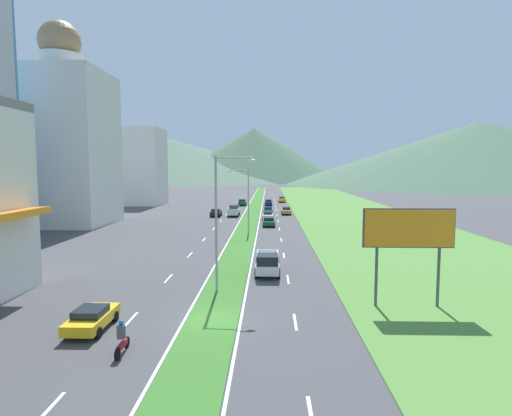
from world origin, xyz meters
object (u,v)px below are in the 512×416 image
object	(u,v)px
car_1	(268,216)
pickup_truck_1	(267,263)
street_lamp_mid	(246,196)
car_8	(268,210)
billboard_roadside	(409,232)
car_7	(92,318)
car_3	(216,212)
car_5	(269,222)
car_0	(286,211)
car_6	(242,202)
pickup_truck_0	(234,211)
motorcycle_rider	(122,340)
street_lamp_near	(220,215)
car_2	(282,199)
car_4	(268,202)

from	to	relation	value
car_1	pickup_truck_1	xyz separation A→B (m)	(0.12, -39.25, 0.20)
street_lamp_mid	car_8	size ratio (longest dim) A/B	2.29
car_1	billboard_roadside	bearing A→B (deg)	11.32
street_lamp_mid	car_7	distance (m)	37.68
car_3	car_5	bearing A→B (deg)	-142.58
car_0	pickup_truck_1	bearing A→B (deg)	-4.26
car_1	pickup_truck_1	distance (m)	39.25
car_3	car_1	bearing A→B (deg)	-118.11
billboard_roadside	car_1	bearing A→B (deg)	101.32
car_6	pickup_truck_0	xyz separation A→B (m)	(-0.19, -23.31, 0.18)
pickup_truck_0	pickup_truck_1	distance (m)	46.24
car_3	car_5	world-z (taller)	car_3
car_3	car_8	xyz separation A→B (m)	(10.15, 5.20, -0.05)
car_6	motorcycle_rider	bearing A→B (deg)	179.55
car_6	street_lamp_mid	bearing A→B (deg)	-175.68
car_1	car_6	xyz separation A→B (m)	(-6.50, 29.79, 0.02)
car_7	pickup_truck_1	size ratio (longest dim) A/B	0.78
pickup_truck_0	car_6	bearing A→B (deg)	-0.48
street_lamp_mid	car_7	xyz separation A→B (m)	(-7.00, -36.73, -4.65)
street_lamp_near	car_6	distance (m)	74.79
street_lamp_mid	car_3	size ratio (longest dim) A/B	2.16
street_lamp_near	car_0	size ratio (longest dim) A/B	2.44
street_lamp_near	pickup_truck_1	distance (m)	8.17
car_1	car_6	size ratio (longest dim) A/B	0.98
car_3	car_7	distance (m)	57.88
car_8	car_2	bearing A→B (deg)	172.83
car_5	street_lamp_near	bearing A→B (deg)	-5.67
car_5	car_3	bearing A→B (deg)	-142.58
car_4	car_7	distance (m)	82.67
car_6	car_0	bearing A→B (deg)	-153.28
car_7	pickup_truck_0	distance (m)	59.07
street_lamp_mid	car_2	distance (m)	56.59
pickup_truck_0	motorcycle_rider	bearing A→B (deg)	179.56
car_3	car_7	xyz separation A→B (m)	(0.03, -57.88, -0.07)
car_3	car_4	size ratio (longest dim) A/B	1.01
street_lamp_mid	motorcycle_rider	bearing A→B (deg)	-95.88
car_5	street_lamp_mid	bearing A→B (deg)	-23.27
car_0	car_4	size ratio (longest dim) A/B	0.99
car_2	car_0	bearing A→B (deg)	-0.07
car_0	street_lamp_mid	bearing A→B (deg)	-15.12
billboard_roadside	car_8	world-z (taller)	billboard_roadside
car_8	pickup_truck_0	xyz separation A→B (m)	(-6.75, -4.10, 0.25)
car_4	car_7	bearing A→B (deg)	-7.06
car_2	pickup_truck_0	xyz separation A→B (m)	(-10.48, -33.74, 0.21)
pickup_truck_0	car_3	bearing A→B (deg)	107.90
street_lamp_mid	car_2	world-z (taller)	street_lamp_mid
car_3	car_7	world-z (taller)	car_3
car_4	street_lamp_near	bearing A→B (deg)	-2.70
car_0	car_4	xyz separation A→B (m)	(-3.64, 20.11, 0.02)
car_0	pickup_truck_0	distance (m)	10.85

